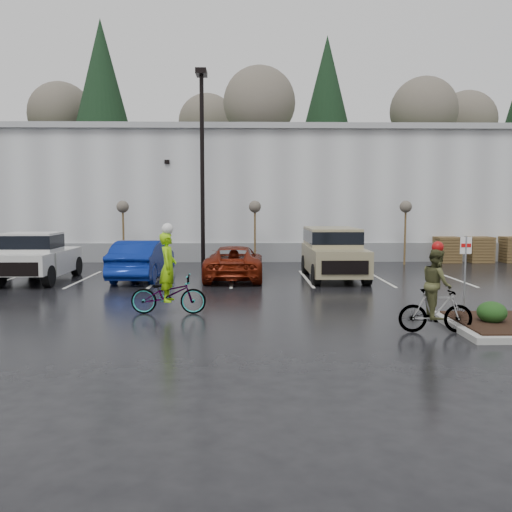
{
  "coord_description": "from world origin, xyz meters",
  "views": [
    {
      "loc": [
        -1.99,
        -13.81,
        3.02
      ],
      "look_at": [
        -1.62,
        4.16,
        1.3
      ],
      "focal_mm": 38.0,
      "sensor_mm": 36.0,
      "label": 1
    }
  ],
  "objects_px": {
    "sapling_mid": "(255,210)",
    "sapling_east": "(406,210)",
    "pallet_stack_a": "(447,250)",
    "cyclist_hivis": "(168,286)",
    "pickup_white": "(42,256)",
    "car_red": "(234,262)",
    "sapling_west": "(123,210)",
    "suv_tan": "(334,253)",
    "pallet_stack_b": "(479,249)",
    "car_blue": "(142,260)",
    "lamppost": "(202,147)",
    "fire_lane_sign": "(465,266)",
    "cyclist_olive": "(436,299)"
  },
  "relations": [
    {
      "from": "cyclist_olive",
      "to": "suv_tan",
      "type": "bearing_deg",
      "value": 8.61
    },
    {
      "from": "sapling_mid",
      "to": "fire_lane_sign",
      "type": "height_order",
      "value": "sapling_mid"
    },
    {
      "from": "pallet_stack_b",
      "to": "cyclist_hivis",
      "type": "xyz_separation_m",
      "value": [
        -14.31,
        -12.98,
        0.09
      ]
    },
    {
      "from": "lamppost",
      "to": "pickup_white",
      "type": "relative_size",
      "value": 1.77
    },
    {
      "from": "suv_tan",
      "to": "cyclist_olive",
      "type": "height_order",
      "value": "cyclist_olive"
    },
    {
      "from": "lamppost",
      "to": "sapling_east",
      "type": "height_order",
      "value": "lamppost"
    },
    {
      "from": "sapling_mid",
      "to": "suv_tan",
      "type": "height_order",
      "value": "sapling_mid"
    },
    {
      "from": "pickup_white",
      "to": "sapling_west",
      "type": "bearing_deg",
      "value": 68.46
    },
    {
      "from": "lamppost",
      "to": "fire_lane_sign",
      "type": "height_order",
      "value": "lamppost"
    },
    {
      "from": "sapling_mid",
      "to": "car_blue",
      "type": "bearing_deg",
      "value": -132.79
    },
    {
      "from": "sapling_west",
      "to": "pallet_stack_a",
      "type": "relative_size",
      "value": 2.37
    },
    {
      "from": "pallet_stack_a",
      "to": "car_red",
      "type": "distance_m",
      "value": 12.48
    },
    {
      "from": "pallet_stack_a",
      "to": "car_blue",
      "type": "relative_size",
      "value": 0.28
    },
    {
      "from": "sapling_east",
      "to": "pallet_stack_a",
      "type": "distance_m",
      "value": 3.39
    },
    {
      "from": "pickup_white",
      "to": "suv_tan",
      "type": "xyz_separation_m",
      "value": [
        11.69,
        0.27,
        0.05
      ]
    },
    {
      "from": "fire_lane_sign",
      "to": "pickup_white",
      "type": "relative_size",
      "value": 0.42
    },
    {
      "from": "sapling_mid",
      "to": "car_blue",
      "type": "height_order",
      "value": "sapling_mid"
    },
    {
      "from": "sapling_west",
      "to": "pickup_white",
      "type": "height_order",
      "value": "sapling_west"
    },
    {
      "from": "car_blue",
      "to": "cyclist_hivis",
      "type": "distance_m",
      "value": 7.27
    },
    {
      "from": "car_blue",
      "to": "lamppost",
      "type": "bearing_deg",
      "value": -114.63
    },
    {
      "from": "sapling_west",
      "to": "suv_tan",
      "type": "relative_size",
      "value": 0.63
    },
    {
      "from": "suv_tan",
      "to": "car_blue",
      "type": "bearing_deg",
      "value": -179.94
    },
    {
      "from": "sapling_west",
      "to": "cyclist_olive",
      "type": "height_order",
      "value": "sapling_west"
    },
    {
      "from": "sapling_west",
      "to": "car_red",
      "type": "relative_size",
      "value": 0.66
    },
    {
      "from": "pallet_stack_a",
      "to": "pallet_stack_b",
      "type": "height_order",
      "value": "same"
    },
    {
      "from": "sapling_east",
      "to": "fire_lane_sign",
      "type": "height_order",
      "value": "sapling_east"
    },
    {
      "from": "sapling_west",
      "to": "pallet_stack_a",
      "type": "height_order",
      "value": "sapling_west"
    },
    {
      "from": "sapling_mid",
      "to": "sapling_east",
      "type": "xyz_separation_m",
      "value": [
        7.5,
        0.0,
        0.0
      ]
    },
    {
      "from": "pallet_stack_a",
      "to": "sapling_mid",
      "type": "bearing_deg",
      "value": -174.29
    },
    {
      "from": "sapling_mid",
      "to": "fire_lane_sign",
      "type": "xyz_separation_m",
      "value": [
        5.3,
        -12.8,
        -1.32
      ]
    },
    {
      "from": "lamppost",
      "to": "car_red",
      "type": "xyz_separation_m",
      "value": [
        1.58,
        -4.03,
        -5.01
      ]
    },
    {
      "from": "suv_tan",
      "to": "car_red",
      "type": "bearing_deg",
      "value": -179.51
    },
    {
      "from": "pallet_stack_a",
      "to": "cyclist_hivis",
      "type": "relative_size",
      "value": 0.54
    },
    {
      "from": "sapling_west",
      "to": "car_red",
      "type": "height_order",
      "value": "sapling_west"
    },
    {
      "from": "lamppost",
      "to": "sapling_mid",
      "type": "relative_size",
      "value": 2.88
    },
    {
      "from": "pickup_white",
      "to": "cyclist_hivis",
      "type": "relative_size",
      "value": 2.07
    },
    {
      "from": "sapling_mid",
      "to": "car_blue",
      "type": "distance_m",
      "value": 7.09
    },
    {
      "from": "pallet_stack_a",
      "to": "fire_lane_sign",
      "type": "bearing_deg",
      "value": -108.81
    },
    {
      "from": "car_blue",
      "to": "cyclist_olive",
      "type": "bearing_deg",
      "value": 136.17
    },
    {
      "from": "pickup_white",
      "to": "sapling_east",
      "type": "bearing_deg",
      "value": 18.13
    },
    {
      "from": "cyclist_olive",
      "to": "pallet_stack_a",
      "type": "bearing_deg",
      "value": -18.17
    },
    {
      "from": "suv_tan",
      "to": "cyclist_olive",
      "type": "bearing_deg",
      "value": -84.58
    },
    {
      "from": "sapling_west",
      "to": "cyclist_hivis",
      "type": "xyz_separation_m",
      "value": [
        3.89,
        -11.98,
        -1.96
      ]
    },
    {
      "from": "cyclist_hivis",
      "to": "pallet_stack_b",
      "type": "bearing_deg",
      "value": -46.63
    },
    {
      "from": "pallet_stack_b",
      "to": "sapling_east",
      "type": "bearing_deg",
      "value": -166.61
    },
    {
      "from": "sapling_mid",
      "to": "sapling_east",
      "type": "bearing_deg",
      "value": 0.0
    },
    {
      "from": "pickup_white",
      "to": "car_red",
      "type": "relative_size",
      "value": 1.07
    },
    {
      "from": "cyclist_hivis",
      "to": "sapling_mid",
      "type": "bearing_deg",
      "value": -11.13
    },
    {
      "from": "pickup_white",
      "to": "car_blue",
      "type": "distance_m",
      "value": 3.96
    },
    {
      "from": "sapling_mid",
      "to": "cyclist_hivis",
      "type": "relative_size",
      "value": 1.27
    }
  ]
}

